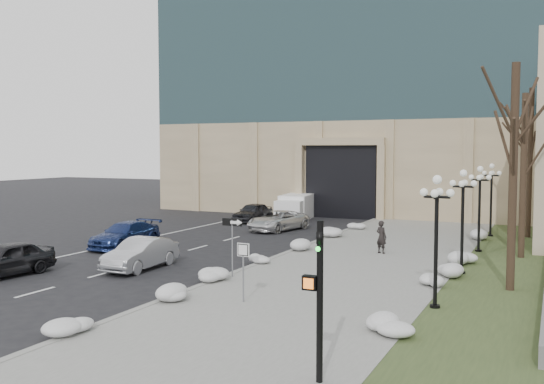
% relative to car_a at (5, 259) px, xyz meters
% --- Properties ---
extents(ground, '(160.00, 160.00, 0.00)m').
position_rel_car_a_xyz_m(ground, '(10.06, -3.65, -0.77)').
color(ground, black).
rests_on(ground, ground).
extents(sidewalk, '(9.00, 40.00, 0.12)m').
position_rel_car_a_xyz_m(sidewalk, '(13.56, 10.35, -0.71)').
color(sidewalk, gray).
rests_on(sidewalk, ground).
extents(curb, '(0.30, 40.00, 0.14)m').
position_rel_car_a_xyz_m(curb, '(9.06, 10.35, -0.70)').
color(curb, gray).
rests_on(curb, ground).
extents(grass_strip, '(4.00, 40.00, 0.10)m').
position_rel_car_a_xyz_m(grass_strip, '(20.06, 10.35, -0.72)').
color(grass_strip, '#344321').
rests_on(grass_strip, ground).
extents(office_tower, '(40.00, 24.70, 36.00)m').
position_rel_car_a_xyz_m(office_tower, '(8.05, 39.93, 17.72)').
color(office_tower, tan).
rests_on(office_tower, ground).
extents(car_a, '(2.28, 4.68, 1.54)m').
position_rel_car_a_xyz_m(car_a, '(0.00, 0.00, 0.00)').
color(car_a, black).
rests_on(car_a, ground).
extents(car_b, '(1.69, 4.48, 1.46)m').
position_rel_car_a_xyz_m(car_b, '(4.42, 3.95, -0.04)').
color(car_b, '#B1B3B9').
rests_on(car_b, ground).
extents(car_c, '(2.07, 5.02, 1.45)m').
position_rel_car_a_xyz_m(car_c, '(-0.39, 8.77, -0.04)').
color(car_c, navy).
rests_on(car_c, ground).
extents(car_d, '(3.38, 5.41, 1.40)m').
position_rel_car_a_xyz_m(car_d, '(4.58, 19.13, -0.07)').
color(car_d, silver).
rests_on(car_d, ground).
extents(car_e, '(1.89, 4.38, 1.47)m').
position_rel_car_a_xyz_m(car_e, '(0.63, 23.02, -0.03)').
color(car_e, '#292A2E').
rests_on(car_e, ground).
extents(pedestrian, '(0.76, 0.65, 1.76)m').
position_rel_car_a_xyz_m(pedestrian, '(13.75, 12.39, 0.23)').
color(pedestrian, black).
rests_on(pedestrian, sidewalk).
extents(box_truck, '(3.03, 6.47, 1.97)m').
position_rel_car_a_xyz_m(box_truck, '(2.95, 26.42, 0.19)').
color(box_truck, white).
rests_on(box_truck, ground).
extents(one_way_sign, '(0.99, 0.26, 2.67)m').
position_rel_car_a_xyz_m(one_way_sign, '(9.62, 3.76, 1.43)').
color(one_way_sign, slate).
rests_on(one_way_sign, ground).
extents(keep_sign, '(0.49, 0.07, 2.27)m').
position_rel_car_a_xyz_m(keep_sign, '(11.93, 0.12, 0.90)').
color(keep_sign, slate).
rests_on(keep_sign, ground).
extents(traffic_signal, '(0.67, 0.90, 3.98)m').
position_rel_car_a_xyz_m(traffic_signal, '(17.09, -5.83, 1.21)').
color(traffic_signal, black).
rests_on(traffic_signal, ground).
extents(snow_clump_a, '(1.10, 1.60, 0.36)m').
position_rel_car_a_xyz_m(snow_clump_a, '(9.28, -5.65, -0.47)').
color(snow_clump_a, silver).
rests_on(snow_clump_a, sidewalk).
extents(snow_clump_b, '(1.10, 1.60, 0.36)m').
position_rel_car_a_xyz_m(snow_clump_b, '(9.34, -0.57, -0.47)').
color(snow_clump_b, silver).
rests_on(snow_clump_b, sidewalk).
extents(snow_clump_c, '(1.10, 1.60, 0.36)m').
position_rel_car_a_xyz_m(snow_clump_c, '(9.18, 2.82, -0.47)').
color(snow_clump_c, silver).
rests_on(snow_clump_c, sidewalk).
extents(snow_clump_d, '(1.10, 1.60, 0.36)m').
position_rel_car_a_xyz_m(snow_clump_d, '(9.21, 7.27, -0.47)').
color(snow_clump_d, silver).
rests_on(snow_clump_d, sidewalk).
extents(snow_clump_e, '(1.10, 1.60, 0.36)m').
position_rel_car_a_xyz_m(snow_clump_e, '(9.42, 11.82, -0.47)').
color(snow_clump_e, silver).
rests_on(snow_clump_e, sidewalk).
extents(snow_clump_f, '(1.10, 1.60, 0.36)m').
position_rel_car_a_xyz_m(snow_clump_f, '(9.18, 17.13, -0.47)').
color(snow_clump_f, silver).
rests_on(snow_clump_f, sidewalk).
extents(snow_clump_g, '(1.10, 1.60, 0.36)m').
position_rel_car_a_xyz_m(snow_clump_g, '(9.70, 21.67, -0.47)').
color(snow_clump_g, silver).
rests_on(snow_clump_g, sidewalk).
extents(snow_clump_h, '(1.10, 1.60, 0.36)m').
position_rel_car_a_xyz_m(snow_clump_h, '(17.72, -1.15, -0.47)').
color(snow_clump_h, silver).
rests_on(snow_clump_h, sidewalk).
extents(snow_clump_i, '(1.10, 1.60, 0.36)m').
position_rel_car_a_xyz_m(snow_clump_i, '(17.74, 5.73, -0.47)').
color(snow_clump_i, silver).
rests_on(snow_clump_i, sidewalk).
extents(snow_clump_j, '(1.10, 1.60, 0.36)m').
position_rel_car_a_xyz_m(snow_clump_j, '(17.92, 11.17, -0.47)').
color(snow_clump_j, silver).
rests_on(snow_clump_j, sidewalk).
extents(snow_clump_k, '(1.10, 1.60, 0.36)m').
position_rel_car_a_xyz_m(snow_clump_k, '(17.79, 19.39, -0.47)').
color(snow_clump_k, silver).
rests_on(snow_clump_k, sidewalk).
extents(snow_clump_l, '(1.10, 1.60, 0.36)m').
position_rel_car_a_xyz_m(snow_clump_l, '(17.92, 7.91, -0.47)').
color(snow_clump_l, silver).
rests_on(snow_clump_l, sidewalk).
extents(lamppost_a, '(1.18, 1.18, 4.76)m').
position_rel_car_a_xyz_m(lamppost_a, '(18.36, 2.35, 2.30)').
color(lamppost_a, black).
rests_on(lamppost_a, ground).
extents(lamppost_b, '(1.18, 1.18, 4.76)m').
position_rel_car_a_xyz_m(lamppost_b, '(18.36, 8.85, 2.30)').
color(lamppost_b, black).
rests_on(lamppost_b, ground).
extents(lamppost_c, '(1.18, 1.18, 4.76)m').
position_rel_car_a_xyz_m(lamppost_c, '(18.36, 15.35, 2.30)').
color(lamppost_c, black).
rests_on(lamppost_c, ground).
extents(lamppost_d, '(1.18, 1.18, 4.76)m').
position_rel_car_a_xyz_m(lamppost_d, '(18.36, 21.85, 2.30)').
color(lamppost_d, black).
rests_on(lamppost_d, ground).
extents(tree_near, '(3.20, 3.20, 9.00)m').
position_rel_car_a_xyz_m(tree_near, '(20.56, 6.35, 5.06)').
color(tree_near, black).
rests_on(tree_near, ground).
extents(tree_mid, '(3.20, 3.20, 8.50)m').
position_rel_car_a_xyz_m(tree_mid, '(20.56, 14.35, 4.74)').
color(tree_mid, black).
rests_on(tree_mid, ground).
extents(tree_far, '(3.20, 3.20, 9.50)m').
position_rel_car_a_xyz_m(tree_far, '(20.56, 22.35, 5.38)').
color(tree_far, black).
rests_on(tree_far, ground).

